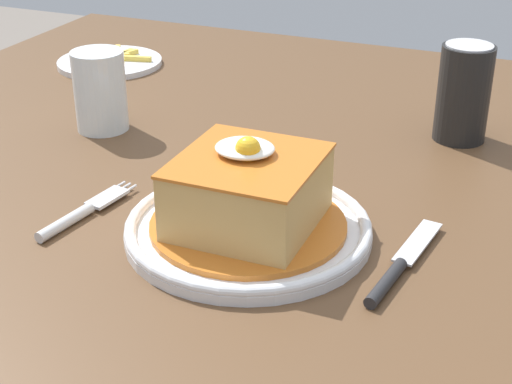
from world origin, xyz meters
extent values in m
cube|color=brown|center=(0.00, 0.00, 0.72)|extent=(1.16, 1.08, 0.04)
cylinder|color=brown|center=(-0.50, 0.46, 0.35)|extent=(0.07, 0.07, 0.70)
cylinder|color=white|center=(0.07, -0.17, 0.75)|extent=(0.25, 0.25, 0.01)
torus|color=white|center=(0.07, -0.17, 0.75)|extent=(0.25, 0.25, 0.01)
cylinder|color=#C66B23|center=(0.07, -0.17, 0.75)|extent=(0.20, 0.20, 0.01)
cube|color=tan|center=(0.07, -0.17, 0.79)|extent=(0.13, 0.14, 0.07)
cube|color=#C66B23|center=(0.07, -0.17, 0.82)|extent=(0.13, 0.14, 0.00)
ellipsoid|color=white|center=(0.06, -0.16, 0.83)|extent=(0.06, 0.05, 0.01)
sphere|color=yellow|center=(0.07, -0.17, 0.84)|extent=(0.02, 0.02, 0.02)
cylinder|color=silver|center=(-0.11, -0.23, 0.75)|extent=(0.02, 0.08, 0.01)
cube|color=silver|center=(-0.10, -0.16, 0.75)|extent=(0.03, 0.05, 0.00)
cylinder|color=silver|center=(-0.09, -0.14, 0.75)|extent=(0.01, 0.03, 0.00)
cylinder|color=silver|center=(-0.10, -0.14, 0.75)|extent=(0.01, 0.03, 0.00)
cylinder|color=silver|center=(-0.10, -0.14, 0.75)|extent=(0.01, 0.03, 0.00)
cylinder|color=#262628|center=(0.22, -0.21, 0.75)|extent=(0.02, 0.08, 0.01)
cube|color=silver|center=(0.23, -0.13, 0.75)|extent=(0.03, 0.09, 0.00)
cylinder|color=black|center=(0.22, 0.16, 0.80)|extent=(0.07, 0.07, 0.12)
cylinder|color=silver|center=(0.22, 0.16, 0.86)|extent=(0.06, 0.06, 0.00)
cylinder|color=#3F2314|center=(-0.22, 0.02, 0.77)|extent=(0.06, 0.06, 0.06)
cylinder|color=silver|center=(-0.22, 0.02, 0.79)|extent=(0.07, 0.07, 0.10)
cylinder|color=white|center=(-0.36, 0.26, 0.75)|extent=(0.17, 0.17, 0.01)
cube|color=#EAC64C|center=(-0.32, 0.27, 0.75)|extent=(0.06, 0.02, 0.01)
cube|color=#EAC64C|center=(-0.36, 0.26, 0.75)|extent=(0.06, 0.04, 0.01)
cube|color=#EAC64C|center=(-0.35, 0.22, 0.75)|extent=(0.05, 0.01, 0.01)
cube|color=#EAC64C|center=(-0.36, 0.24, 0.75)|extent=(0.02, 0.05, 0.01)
cube|color=#EAC64C|center=(-0.36, 0.25, 0.75)|extent=(0.05, 0.04, 0.01)
cube|color=#EAC64C|center=(-0.37, 0.29, 0.75)|extent=(0.02, 0.05, 0.01)
cube|color=#EAC64C|center=(-0.34, 0.28, 0.75)|extent=(0.02, 0.05, 0.01)
cube|color=#EAC64C|center=(-0.35, 0.28, 0.75)|extent=(0.02, 0.06, 0.01)
cube|color=#EAC64C|center=(-0.37, 0.26, 0.75)|extent=(0.06, 0.03, 0.01)
camera|label=1|loc=(0.34, -0.79, 1.13)|focal=54.53mm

